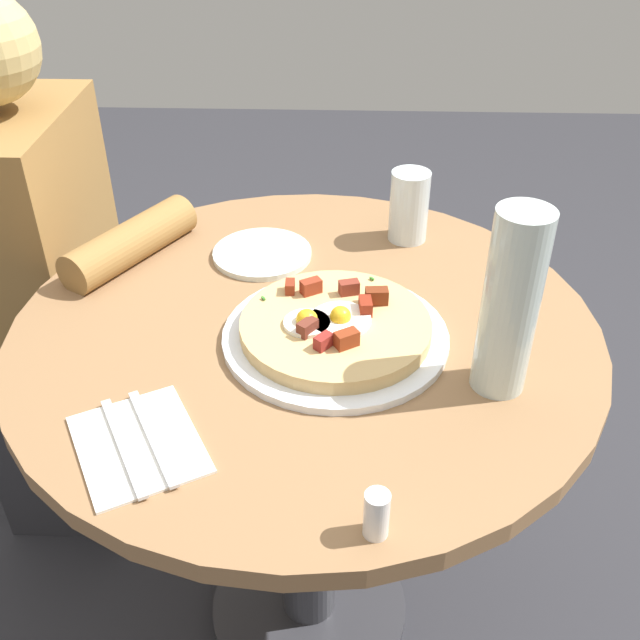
% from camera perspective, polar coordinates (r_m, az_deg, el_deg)
% --- Properties ---
extents(ground_plane, '(6.00, 6.00, 0.00)m').
position_cam_1_polar(ground_plane, '(1.64, -0.84, -21.47)').
color(ground_plane, '#2D2D33').
extents(dining_table, '(0.88, 0.88, 0.73)m').
position_cam_1_polar(dining_table, '(1.21, -1.06, -6.89)').
color(dining_table, olive).
rests_on(dining_table, ground_plane).
extents(person_seated, '(0.46, 0.48, 1.14)m').
position_cam_1_polar(person_seated, '(1.61, -20.10, 0.37)').
color(person_seated, '#2D2D33').
rests_on(person_seated, ground_plane).
extents(pizza_plate, '(0.33, 0.33, 0.01)m').
position_cam_1_polar(pizza_plate, '(1.06, 1.20, -1.27)').
color(pizza_plate, white).
rests_on(pizza_plate, dining_table).
extents(breakfast_pizza, '(0.28, 0.28, 0.05)m').
position_cam_1_polar(breakfast_pizza, '(1.05, 1.17, -0.42)').
color(breakfast_pizza, tan).
rests_on(breakfast_pizza, pizza_plate).
extents(bread_plate, '(0.17, 0.17, 0.01)m').
position_cam_1_polar(bread_plate, '(1.27, -4.50, 5.16)').
color(bread_plate, silver).
rests_on(bread_plate, dining_table).
extents(napkin, '(0.22, 0.20, 0.00)m').
position_cam_1_polar(napkin, '(0.93, -13.90, -9.33)').
color(napkin, white).
rests_on(napkin, dining_table).
extents(fork, '(0.16, 0.10, 0.00)m').
position_cam_1_polar(fork, '(0.93, -12.87, -8.82)').
color(fork, silver).
rests_on(fork, napkin).
extents(knife, '(0.16, 0.10, 0.00)m').
position_cam_1_polar(knife, '(0.93, -15.02, -9.44)').
color(knife, silver).
rests_on(knife, napkin).
extents(water_glass, '(0.07, 0.07, 0.13)m').
position_cam_1_polar(water_glass, '(1.30, 6.92, 8.75)').
color(water_glass, silver).
rests_on(water_glass, dining_table).
extents(water_bottle, '(0.07, 0.07, 0.26)m').
position_cam_1_polar(water_bottle, '(0.94, 14.54, 1.21)').
color(water_bottle, silver).
rests_on(water_bottle, dining_table).
extents(salt_shaker, '(0.03, 0.03, 0.06)m').
position_cam_1_polar(salt_shaker, '(0.80, 4.40, -14.79)').
color(salt_shaker, white).
rests_on(salt_shaker, dining_table).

